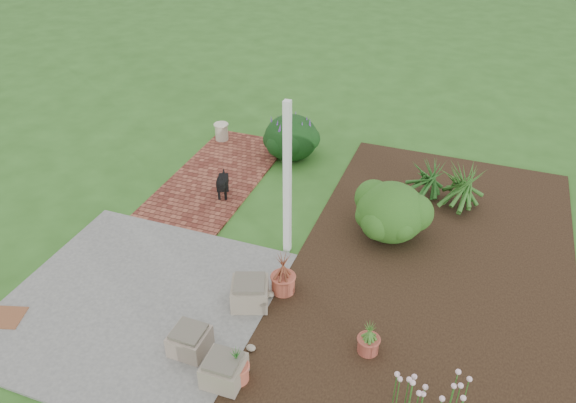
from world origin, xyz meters
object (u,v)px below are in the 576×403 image
(cream_ceramic_urn, at_px, (222,132))
(black_dog, at_px, (222,183))
(stone_trough_near, at_px, (224,371))
(evergreen_shrub, at_px, (391,211))

(cream_ceramic_urn, bearing_deg, black_dog, -63.49)
(stone_trough_near, distance_m, cream_ceramic_urn, 6.24)
(stone_trough_near, xyz_separation_m, evergreen_shrub, (1.22, 3.51, 0.31))
(stone_trough_near, distance_m, evergreen_shrub, 3.73)
(black_dog, height_order, evergreen_shrub, evergreen_shrub)
(black_dog, relative_size, evergreen_shrub, 0.49)
(black_dog, bearing_deg, cream_ceramic_urn, 97.78)
(cream_ceramic_urn, relative_size, evergreen_shrub, 0.32)
(black_dog, bearing_deg, stone_trough_near, -82.64)
(evergreen_shrub, bearing_deg, cream_ceramic_urn, 152.41)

